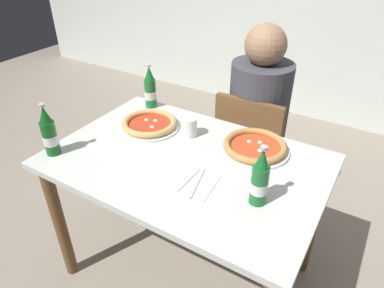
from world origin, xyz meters
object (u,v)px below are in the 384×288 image
(beer_bottle_left, at_px, (49,133))
(beer_bottle_right, at_px, (260,180))
(diner_seated, at_px, (256,131))
(pizza_marinara_far, at_px, (255,147))
(paper_cup, at_px, (190,127))
(pizza_margherita_near, at_px, (149,124))
(beer_bottle_center, at_px, (150,89))
(napkin_with_cutlery, at_px, (193,182))
(chair_behind_table, at_px, (251,149))
(dining_table_main, at_px, (186,179))

(beer_bottle_left, height_order, beer_bottle_right, same)
(beer_bottle_right, bearing_deg, diner_seated, 111.58)
(pizza_marinara_far, distance_m, paper_cup, 0.33)
(pizza_margherita_near, relative_size, beer_bottle_left, 1.22)
(beer_bottle_center, bearing_deg, beer_bottle_left, -98.52)
(beer_bottle_left, bearing_deg, diner_seated, 56.75)
(diner_seated, distance_m, pizza_margherita_near, 0.67)
(beer_bottle_center, xyz_separation_m, napkin_with_cutlery, (0.56, -0.46, -0.10))
(chair_behind_table, height_order, pizza_marinara_far, chair_behind_table)
(pizza_marinara_far, height_order, napkin_with_cutlery, pizza_marinara_far)
(diner_seated, bearing_deg, chair_behind_table, -87.86)
(beer_bottle_left, height_order, beer_bottle_center, same)
(beer_bottle_right, bearing_deg, pizza_marinara_far, 114.20)
(beer_bottle_left, relative_size, napkin_with_cutlery, 1.27)
(dining_table_main, distance_m, beer_bottle_left, 0.64)
(diner_seated, distance_m, beer_bottle_left, 1.15)
(dining_table_main, height_order, diner_seated, diner_seated)
(beer_bottle_right, bearing_deg, beer_bottle_left, -169.19)
(dining_table_main, relative_size, pizza_margherita_near, 3.99)
(beer_bottle_center, height_order, napkin_with_cutlery, beer_bottle_center)
(beer_bottle_right, xyz_separation_m, napkin_with_cutlery, (-0.26, -0.03, -0.10))
(napkin_with_cutlery, bearing_deg, beer_bottle_right, 6.05)
(napkin_with_cutlery, height_order, paper_cup, paper_cup)
(beer_bottle_center, bearing_deg, dining_table_main, -37.13)
(pizza_marinara_far, distance_m, napkin_with_cutlery, 0.37)
(pizza_marinara_far, distance_m, beer_bottle_left, 0.92)
(beer_bottle_left, height_order, napkin_with_cutlery, beer_bottle_left)
(chair_behind_table, xyz_separation_m, beer_bottle_left, (-0.61, -0.88, 0.37))
(napkin_with_cutlery, bearing_deg, beer_bottle_center, 140.14)
(beer_bottle_left, bearing_deg, pizza_margherita_near, 60.58)
(beer_bottle_left, distance_m, beer_bottle_center, 0.62)
(pizza_marinara_far, bearing_deg, beer_bottle_right, -65.80)
(pizza_margherita_near, xyz_separation_m, napkin_with_cutlery, (0.42, -0.26, -0.02))
(pizza_margherita_near, height_order, beer_bottle_right, beer_bottle_right)
(paper_cup, bearing_deg, chair_behind_table, 68.66)
(pizza_margherita_near, bearing_deg, beer_bottle_center, 124.86)
(diner_seated, bearing_deg, pizza_marinara_far, -70.36)
(diner_seated, distance_m, paper_cup, 0.55)
(pizza_margherita_near, relative_size, napkin_with_cutlery, 1.54)
(beer_bottle_center, bearing_deg, pizza_marinara_far, -9.96)
(beer_bottle_center, height_order, beer_bottle_right, same)
(beer_bottle_right, relative_size, napkin_with_cutlery, 1.27)
(pizza_margherita_near, bearing_deg, diner_seated, 53.96)
(paper_cup, bearing_deg, beer_bottle_left, -134.61)
(beer_bottle_center, relative_size, beer_bottle_right, 1.00)
(beer_bottle_right, distance_m, napkin_with_cutlery, 0.29)
(pizza_margherita_near, bearing_deg, dining_table_main, -24.10)
(dining_table_main, height_order, beer_bottle_left, beer_bottle_left)
(pizza_margherita_near, height_order, napkin_with_cutlery, pizza_margherita_near)
(chair_behind_table, distance_m, paper_cup, 0.56)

